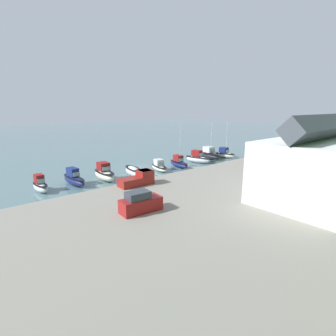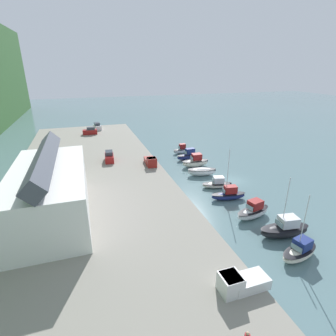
# 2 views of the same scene
# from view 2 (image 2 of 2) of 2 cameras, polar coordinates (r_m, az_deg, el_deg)

# --- Properties ---
(ground_plane) EXTENTS (320.00, 320.00, 0.00)m
(ground_plane) POSITION_cam_2_polar(r_m,az_deg,el_deg) (52.69, 14.29, -2.69)
(ground_plane) COLOR slate
(quay_promenade) EXTENTS (106.35, 28.37, 1.55)m
(quay_promenade) POSITION_cam_2_polar(r_m,az_deg,el_deg) (45.04, -15.95, -6.03)
(quay_promenade) COLOR gray
(quay_promenade) RESTS_ON ground_plane
(harbor_clubhouse) EXTENTS (20.74, 9.29, 9.54)m
(harbor_clubhouse) POSITION_cam_2_polar(r_m,az_deg,el_deg) (38.70, -24.27, -4.52)
(harbor_clubhouse) COLOR white
(harbor_clubhouse) RESTS_ON quay_promenade
(moored_boat_0) EXTENTS (3.23, 5.65, 8.27)m
(moored_boat_0) POSITION_cam_2_polar(r_m,az_deg,el_deg) (35.12, 26.75, -15.85)
(moored_boat_0) COLOR white
(moored_boat_0) RESTS_ON ground_plane
(moored_boat_1) EXTENTS (3.20, 6.94, 8.38)m
(moored_boat_1) POSITION_cam_2_polar(r_m,az_deg,el_deg) (38.09, 24.09, -12.03)
(moored_boat_1) COLOR black
(moored_boat_1) RESTS_ON ground_plane
(moored_boat_2) EXTENTS (3.26, 6.12, 2.72)m
(moored_boat_2) POSITION_cam_2_polar(r_m,az_deg,el_deg) (40.76, 18.05, -8.95)
(moored_boat_2) COLOR silver
(moored_boat_2) RESTS_ON ground_plane
(moored_boat_3) EXTENTS (2.67, 6.05, 8.87)m
(moored_boat_3) POSITION_cam_2_polar(r_m,az_deg,el_deg) (44.93, 13.07, -5.63)
(moored_boat_3) COLOR navy
(moored_boat_3) RESTS_ON ground_plane
(moored_boat_4) EXTENTS (3.25, 5.75, 2.12)m
(moored_boat_4) POSITION_cam_2_polar(r_m,az_deg,el_deg) (48.80, 10.66, -3.39)
(moored_boat_4) COLOR white
(moored_boat_4) RESTS_ON ground_plane
(moored_boat_5) EXTENTS (3.37, 6.09, 1.64)m
(moored_boat_5) POSITION_cam_2_polar(r_m,az_deg,el_deg) (53.61, 7.34, -0.76)
(moored_boat_5) COLOR silver
(moored_boat_5) RESTS_ON ground_plane
(moored_boat_6) EXTENTS (2.50, 6.06, 2.97)m
(moored_boat_6) POSITION_cam_2_polar(r_m,az_deg,el_deg) (58.15, 5.99, 1.34)
(moored_boat_6) COLOR white
(moored_boat_6) RESTS_ON ground_plane
(moored_boat_7) EXTENTS (2.10, 6.27, 2.70)m
(moored_boat_7) POSITION_cam_2_polar(r_m,az_deg,el_deg) (62.62, 4.60, 2.74)
(moored_boat_7) COLOR navy
(moored_boat_7) RESTS_ON ground_plane
(moored_boat_8) EXTENTS (1.66, 4.52, 2.49)m
(moored_boat_8) POSITION_cam_2_polar(r_m,az_deg,el_deg) (66.96, 3.00, 3.94)
(moored_boat_8) COLOR silver
(moored_boat_8) RESTS_ON ground_plane
(parked_car_0) EXTENTS (1.93, 4.26, 2.16)m
(parked_car_0) POSITION_cam_2_polar(r_m,az_deg,el_deg) (83.35, -16.59, 7.66)
(parked_car_0) COLOR maroon
(parked_car_0) RESTS_ON quay_promenade
(parked_car_1) EXTENTS (4.33, 2.14, 2.16)m
(parked_car_1) POSITION_cam_2_polar(r_m,az_deg,el_deg) (58.21, -12.65, 2.37)
(parked_car_1) COLOR maroon
(parked_car_1) RESTS_ON quay_promenade
(parked_car_2) EXTENTS (4.42, 2.41, 2.16)m
(parked_car_2) POSITION_cam_2_polar(r_m,az_deg,el_deg) (89.40, -15.14, 8.69)
(parked_car_2) COLOR silver
(parked_car_2) RESTS_ON quay_promenade
(pickup_truck_0) EXTENTS (4.82, 2.19, 1.90)m
(pickup_truck_0) POSITION_cam_2_polar(r_m,az_deg,el_deg) (54.58, -3.78, 1.47)
(pickup_truck_0) COLOR maroon
(pickup_truck_0) RESTS_ON quay_promenade
(pickup_truck_1) EXTENTS (2.06, 4.76, 1.90)m
(pickup_truck_1) POSITION_cam_2_polar(r_m,az_deg,el_deg) (26.90, 15.33, -22.90)
(pickup_truck_1) COLOR silver
(pickup_truck_1) RESTS_ON quay_promenade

